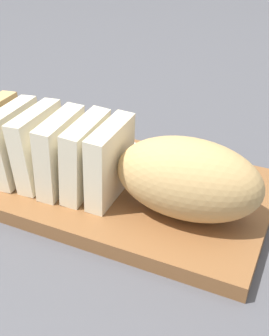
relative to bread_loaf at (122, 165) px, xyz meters
name	(u,v)px	position (x,y,z in m)	size (l,w,h in m)	color
ground_plane	(134,198)	(0.00, -0.03, -0.08)	(3.00, 3.00, 0.00)	#4C4C51
cutting_board	(134,192)	(0.00, -0.03, -0.06)	(0.38, 0.25, 0.02)	brown
bread_loaf	(122,165)	(0.00, 0.00, 0.00)	(0.41, 0.12, 0.11)	tan
bread_knife	(156,151)	(0.00, -0.12, -0.04)	(0.27, 0.10, 0.02)	silver
crumb_near_knife	(100,173)	(0.06, -0.04, -0.05)	(0.00, 0.00, 0.00)	tan
crumb_near_loaf	(170,206)	(-0.07, 0.00, -0.05)	(0.01, 0.01, 0.01)	tan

